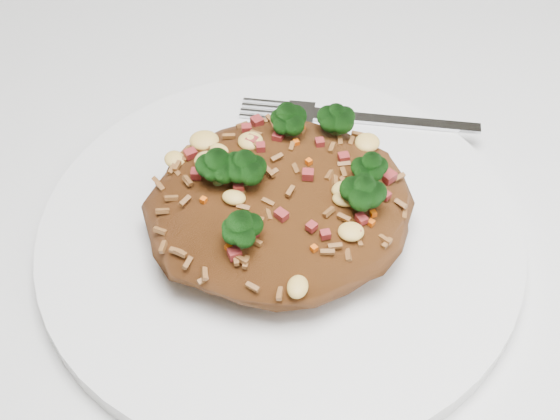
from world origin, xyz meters
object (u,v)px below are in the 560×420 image
at_px(dining_table, 164,393).
at_px(fried_rice, 281,195).
at_px(plate, 280,234).
at_px(fork, 371,119).

bearing_deg(dining_table, fried_rice, 20.15).
relative_size(plate, fried_rice, 1.86).
bearing_deg(plate, fork, 42.13).
distance_m(fried_rice, fork, 0.12).
bearing_deg(fried_rice, dining_table, -159.85).
bearing_deg(fried_rice, plate, -158.05).
bearing_deg(fried_rice, fork, 42.25).
relative_size(plate, fork, 1.86).
xyz_separation_m(dining_table, plate, (0.09, 0.03, 0.10)).
relative_size(dining_table, fried_rice, 7.72).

